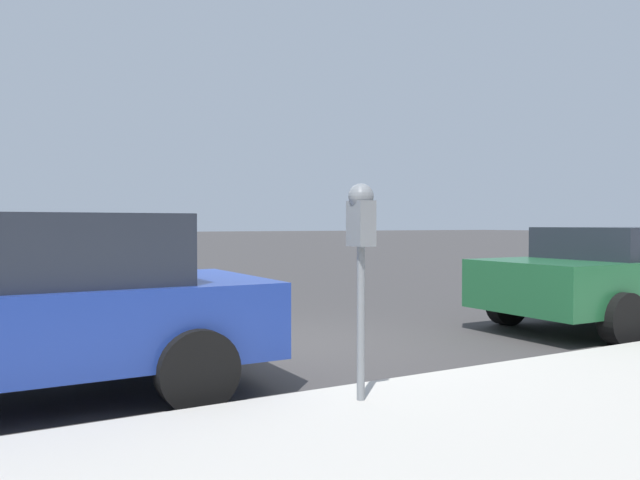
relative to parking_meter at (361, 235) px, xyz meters
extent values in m
plane|color=#3D3A3A|center=(2.62, -0.57, -1.36)|extent=(220.00, 220.00, 0.00)
cylinder|color=gray|center=(0.00, 0.00, -0.66)|extent=(0.06, 0.06, 1.15)
cube|color=gray|center=(0.00, 0.00, 0.08)|extent=(0.20, 0.14, 0.34)
sphere|color=gray|center=(0.00, 0.00, 0.29)|extent=(0.19, 0.19, 0.19)
cube|color=gold|center=(0.11, 0.00, 0.04)|extent=(0.01, 0.11, 0.12)
cube|color=black|center=(0.11, 0.00, 0.16)|extent=(0.01, 0.10, 0.08)
cube|color=#232833|center=(1.64, 2.18, -0.12)|extent=(1.64, 2.39, 0.57)
cylinder|color=black|center=(0.72, 1.03, -1.04)|extent=(0.22, 0.64, 0.64)
cylinder|color=black|center=(2.57, 1.04, -1.04)|extent=(0.22, 0.64, 0.64)
cube|color=#1E5B33|center=(1.64, -5.53, -0.72)|extent=(1.81, 4.47, 0.65)
cube|color=#232833|center=(1.64, -5.71, -0.18)|extent=(1.59, 2.51, 0.43)
cylinder|color=black|center=(0.73, -4.15, -1.04)|extent=(0.22, 0.64, 0.64)
cylinder|color=black|center=(2.53, -4.14, -1.04)|extent=(0.22, 0.64, 0.64)
cylinder|color=black|center=(2.54, -6.91, -1.04)|extent=(0.22, 0.64, 0.64)
camera|label=1|loc=(-3.89, 2.54, 0.08)|focal=35.00mm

